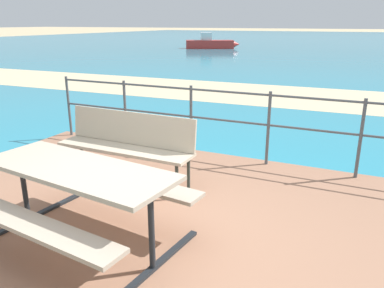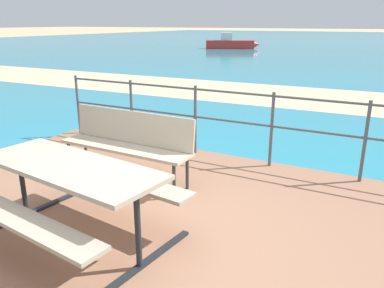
# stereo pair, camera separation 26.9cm
# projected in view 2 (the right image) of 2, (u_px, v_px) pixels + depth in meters

# --- Properties ---
(ground_plane) EXTENTS (240.00, 240.00, 0.00)m
(ground_plane) POSITION_uv_depth(u_px,v_px,m) (131.00, 243.00, 3.61)
(ground_plane) COLOR tan
(patio_paving) EXTENTS (6.40, 5.20, 0.06)m
(patio_paving) POSITION_uv_depth(u_px,v_px,m) (130.00, 240.00, 3.60)
(patio_paving) COLOR #996B51
(patio_paving) RESTS_ON ground
(sea_water) EXTENTS (90.00, 90.00, 0.01)m
(sea_water) POSITION_uv_depth(u_px,v_px,m) (378.00, 43.00, 37.24)
(sea_water) COLOR teal
(sea_water) RESTS_ON ground
(beach_strip) EXTENTS (54.08, 5.05, 0.01)m
(beach_strip) POSITION_uv_depth(u_px,v_px,m) (310.00, 98.00, 10.48)
(beach_strip) COLOR beige
(beach_strip) RESTS_ON ground
(picnic_table) EXTENTS (1.96, 1.51, 0.74)m
(picnic_table) POSITION_uv_depth(u_px,v_px,m) (71.00, 183.00, 3.40)
(picnic_table) COLOR tan
(picnic_table) RESTS_ON patio_paving
(park_bench) EXTENTS (1.80, 0.46, 0.86)m
(park_bench) POSITION_uv_depth(u_px,v_px,m) (128.00, 139.00, 4.81)
(park_bench) COLOR #BCAD93
(park_bench) RESTS_ON patio_paving
(railing_fence) EXTENTS (5.94, 0.04, 1.04)m
(railing_fence) POSITION_uv_depth(u_px,v_px,m) (232.00, 116.00, 5.46)
(railing_fence) COLOR #4C5156
(railing_fence) RESTS_ON patio_paving
(boat_near) EXTENTS (4.14, 2.67, 1.19)m
(boat_near) POSITION_uv_depth(u_px,v_px,m) (231.00, 43.00, 29.47)
(boat_near) COLOR red
(boat_near) RESTS_ON sea_water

